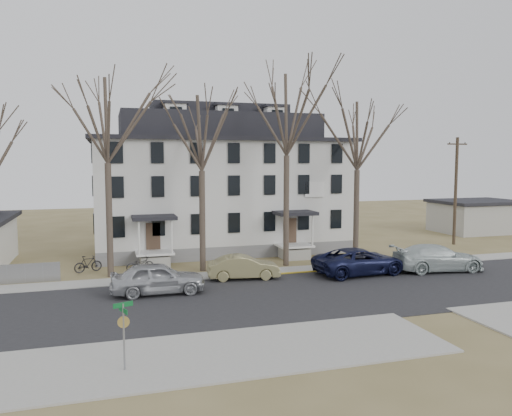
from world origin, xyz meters
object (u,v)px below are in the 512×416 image
object	(u,v)px
car_tan	(243,268)
bicycle_left	(140,265)
utility_pole_far	(456,190)
street_sign	(124,326)
car_navy	(360,262)
car_white	(438,258)
tree_mid_right	(358,131)
tree_center	(287,108)
bicycle_right	(88,265)
boarding_house	(219,185)
tree_far_left	(106,114)
car_silver	(158,279)
tree_mid_left	(201,128)

from	to	relation	value
car_tan	bicycle_left	bearing A→B (deg)	63.55
utility_pole_far	street_sign	bearing A→B (deg)	-146.17
car_navy	car_white	xyz separation A→B (m)	(5.50, -0.62, 0.03)
tree_mid_right	bicycle_left	size ratio (longest dim) A/B	6.82
utility_pole_far	car_tan	distance (m)	23.13
car_white	street_sign	distance (m)	23.34
tree_center	street_sign	world-z (taller)	tree_center
tree_center	bicycle_right	xyz separation A→B (m)	(-13.43, 1.58, -10.53)
tree_center	tree_mid_right	distance (m)	5.70
boarding_house	car_white	distance (m)	18.26
car_white	bicycle_right	distance (m)	23.40
tree_far_left	tree_mid_right	size ratio (longest dim) A/B	1.08
bicycle_right	street_sign	distance (m)	17.06
tree_far_left	boarding_house	bearing A→B (deg)	42.18
bicycle_left	car_white	bearing A→B (deg)	-121.12
utility_pole_far	car_silver	xyz separation A→B (m)	(-27.01, -9.45, -4.02)
car_white	bicycle_right	bearing A→B (deg)	81.14
car_silver	car_navy	size ratio (longest dim) A/B	0.84
tree_far_left	car_navy	bearing A→B (deg)	-14.83
car_silver	street_sign	bearing A→B (deg)	168.59
tree_center	tree_mid_right	size ratio (longest dim) A/B	1.15
boarding_house	utility_pole_far	bearing A→B (deg)	-10.92
tree_far_left	bicycle_right	size ratio (longest dim) A/B	7.44
car_silver	car_navy	world-z (taller)	car_silver
tree_center	street_sign	size ratio (longest dim) A/B	5.86
tree_far_left	tree_mid_right	world-z (taller)	tree_far_left
utility_pole_far	car_navy	xyz separation A→B (m)	(-13.90, -8.33, -4.05)
car_tan	car_silver	bearing A→B (deg)	117.70
car_white	street_sign	xyz separation A→B (m)	(-20.78, -10.60, 0.79)
boarding_house	car_silver	size ratio (longest dim) A/B	4.01
utility_pole_far	car_tan	xyz separation A→B (m)	(-21.51, -7.40, -4.16)
tree_far_left	car_navy	size ratio (longest dim) A/B	2.23
boarding_house	bicycle_right	world-z (taller)	boarding_house
boarding_house	tree_mid_left	xyz separation A→B (m)	(-3.00, -8.15, 4.22)
utility_pole_far	car_navy	world-z (taller)	utility_pole_far
tree_far_left	utility_pole_far	bearing A→B (deg)	8.10
tree_center	car_white	size ratio (longest dim) A/B	2.41
boarding_house	tree_far_left	xyz separation A→B (m)	(-9.00, -8.15, 4.96)
utility_pole_far	car_silver	world-z (taller)	utility_pole_far
boarding_house	tree_far_left	distance (m)	13.12
car_tan	bicycle_right	world-z (taller)	car_tan
car_tan	tree_mid_right	bearing A→B (deg)	-64.12
tree_far_left	tree_mid_left	distance (m)	6.05
tree_mid_left	tree_center	distance (m)	6.18
car_tan	street_sign	bearing A→B (deg)	155.06
boarding_house	bicycle_left	size ratio (longest dim) A/B	11.14
tree_mid_left	tree_mid_right	distance (m)	11.50
tree_far_left	car_tan	size ratio (longest dim) A/B	3.04
utility_pole_far	bicycle_left	size ratio (longest dim) A/B	5.09
car_white	street_sign	size ratio (longest dim) A/B	2.44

